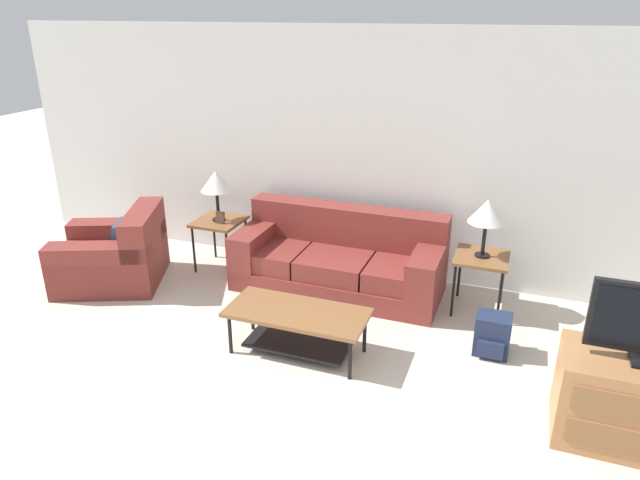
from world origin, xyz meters
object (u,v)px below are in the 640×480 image
coffee_table (297,322)px  side_table_left (219,225)px  couch (339,262)px  table_lamp_right (487,212)px  table_lamp_left (216,182)px  armchair (115,257)px  side_table_right (481,262)px  backpack (492,335)px

coffee_table → side_table_left: bearing=138.5°
couch → table_lamp_right: bearing=0.7°
side_table_left → table_lamp_left: (0.00, 0.00, 0.50)m
armchair → side_table_left: bearing=38.6°
side_table_left → side_table_right: same height
side_table_right → backpack: 0.83m
coffee_table → side_table_left: size_ratio=2.08×
table_lamp_left → side_table_left: bearing=180.0°
coffee_table → backpack: size_ratio=3.32×
armchair → table_lamp_right: 3.84m
couch → table_lamp_left: table_lamp_left is taller
table_lamp_right → armchair: bearing=-169.3°
couch → table_lamp_right: 1.58m
backpack → table_lamp_right: bearing=105.1°
table_lamp_right → side_table_right: bearing=0.0°
armchair → table_lamp_left: size_ratio=2.35×
side_table_right → backpack: (0.20, -0.74, -0.34)m
armchair → table_lamp_right: size_ratio=2.35×
side_table_left → armchair: bearing=-141.4°
couch → table_lamp_left: 1.58m
side_table_right → table_lamp_left: bearing=180.0°
armchair → coffee_table: size_ratio=1.11×
couch → table_lamp_right: table_lamp_right is taller
side_table_left → table_lamp_right: size_ratio=1.02×
couch → backpack: 1.77m
armchair → coffee_table: armchair is taller
couch → side_table_left: couch is taller
side_table_right → table_lamp_left: 2.87m
coffee_table → table_lamp_right: size_ratio=2.12×
coffee_table → side_table_right: size_ratio=2.08×
coffee_table → side_table_left: side_table_left is taller
armchair → coffee_table: bearing=-14.3°
table_lamp_left → couch: bearing=-0.7°
side_table_left → backpack: size_ratio=1.60×
coffee_table → table_lamp_right: (1.35, 1.30, 0.71)m
side_table_right → backpack: side_table_right is taller
armchair → side_table_left: armchair is taller
couch → backpack: (1.61, -0.72, -0.12)m
table_lamp_left → table_lamp_right: bearing=0.0°
coffee_table → side_table_right: 1.89m
table_lamp_left → backpack: size_ratio=1.57×
side_table_left → side_table_right: bearing=0.0°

